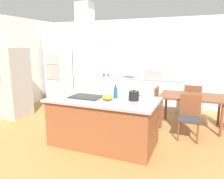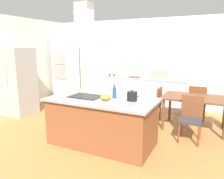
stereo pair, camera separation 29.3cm
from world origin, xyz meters
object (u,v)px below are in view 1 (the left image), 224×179
object	(u,v)px
range_hood	(85,33)
coffee_mug_blue	(108,75)
olive_oil_bottle	(116,92)
coffee_mug_yellow	(111,75)
wall_oven_stack	(59,69)
chair_at_left_end	(152,102)
tea_kettle	(134,96)
countertop_microwave	(154,74)
chair_facing_back_wall	(192,99)
dining_table	(192,99)
refrigerator	(11,83)
cutting_board	(129,77)
chair_facing_island	(190,114)
mixing_bowl	(107,97)
coffee_mug_red	(104,75)
cooktop	(87,97)

from	to	relation	value
range_hood	coffee_mug_blue	bearing A→B (deg)	105.02
olive_oil_bottle	coffee_mug_yellow	distance (m)	2.95
wall_oven_stack	chair_at_left_end	bearing A→B (deg)	-16.77
tea_kettle	countertop_microwave	bearing A→B (deg)	93.87
olive_oil_bottle	chair_facing_back_wall	world-z (taller)	olive_oil_bottle
olive_oil_bottle	dining_table	world-z (taller)	olive_oil_bottle
tea_kettle	chair_facing_back_wall	world-z (taller)	tea_kettle
chair_at_left_end	range_hood	xyz separation A→B (m)	(-0.95, -1.59, 1.59)
coffee_mug_blue	refrigerator	size ratio (longest dim) A/B	0.05
cutting_board	countertop_microwave	bearing A→B (deg)	-3.49
coffee_mug_yellow	chair_facing_back_wall	size ratio (longest dim) A/B	0.10
coffee_mug_blue	tea_kettle	bearing A→B (deg)	-58.63
coffee_mug_yellow	range_hood	size ratio (longest dim) A/B	0.10
chair_facing_island	chair_at_left_end	distance (m)	1.13
tea_kettle	cutting_board	distance (m)	3.01
mixing_bowl	chair_at_left_end	distance (m)	1.78
tea_kettle	countertop_microwave	xyz separation A→B (m)	(-0.19, 2.78, 0.05)
refrigerator	chair_facing_back_wall	xyz separation A→B (m)	(4.49, 1.62, -0.40)
coffee_mug_red	dining_table	size ratio (longest dim) A/B	0.06
dining_table	refrigerator	bearing A→B (deg)	-167.98
cooktop	dining_table	world-z (taller)	cooktop
tea_kettle	coffee_mug_yellow	xyz separation A→B (m)	(-1.58, 2.74, -0.04)
coffee_mug_red	coffee_mug_blue	bearing A→B (deg)	16.40
dining_table	olive_oil_bottle	bearing A→B (deg)	-132.22
olive_oil_bottle	range_hood	xyz separation A→B (m)	(-0.54, -0.14, 1.10)
coffee_mug_blue	cutting_board	size ratio (longest dim) A/B	0.26
countertop_microwave	wall_oven_stack	xyz separation A→B (m)	(-3.28, -0.23, 0.06)
coffee_mug_red	coffee_mug_yellow	xyz separation A→B (m)	(0.25, 0.01, 0.00)
coffee_mug_blue	wall_oven_stack	distance (m)	1.80
cooktop	coffee_mug_blue	distance (m)	2.96
coffee_mug_yellow	chair_facing_island	distance (m)	3.19
olive_oil_bottle	cutting_board	world-z (taller)	olive_oil_bottle
mixing_bowl	dining_table	world-z (taller)	mixing_bowl
coffee_mug_yellow	chair_at_left_end	bearing A→B (deg)	-37.73
cooktop	chair_facing_island	xyz separation A→B (m)	(1.86, 0.93, -0.40)
cooktop	chair_facing_island	bearing A→B (deg)	26.48
countertop_microwave	chair_facing_island	world-z (taller)	countertop_microwave
tea_kettle	mixing_bowl	bearing A→B (deg)	-160.07
coffee_mug_red	cutting_board	world-z (taller)	coffee_mug_red
coffee_mug_blue	chair_facing_back_wall	xyz separation A→B (m)	(2.63, -0.60, -0.44)
coffee_mug_red	refrigerator	xyz separation A→B (m)	(-1.72, -2.18, -0.03)
coffee_mug_red	range_hood	size ratio (longest dim) A/B	0.10
cooktop	chair_at_left_end	xyz separation A→B (m)	(0.95, 1.59, -0.40)
coffee_mug_red	mixing_bowl	bearing A→B (deg)	-64.53
cooktop	mixing_bowl	size ratio (longest dim) A/B	3.15
cooktop	chair_at_left_end	world-z (taller)	cooktop
coffee_mug_blue	wall_oven_stack	world-z (taller)	wall_oven_stack
tea_kettle	cutting_board	world-z (taller)	tea_kettle
cooktop	cutting_board	xyz separation A→B (m)	(-0.09, 2.93, 0.00)
range_hood	cooktop	bearing A→B (deg)	0.00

